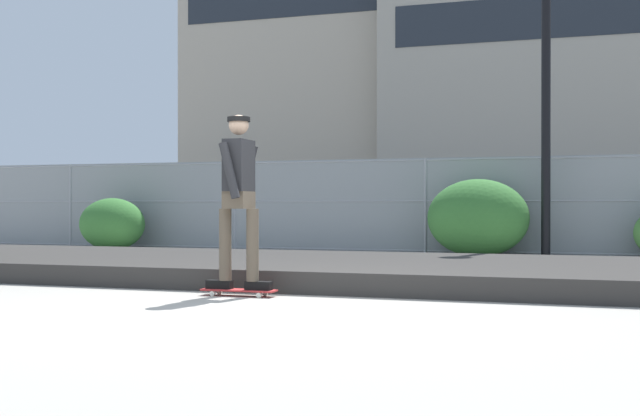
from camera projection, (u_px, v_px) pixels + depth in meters
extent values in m
plane|color=#9E998E|center=(259.00, 309.00, 7.32)|extent=(120.00, 120.00, 0.00)
cube|color=#33302D|center=(349.00, 270.00, 10.18)|extent=(16.75, 3.71, 0.25)
cube|color=#B22D2D|center=(239.00, 290.00, 8.32)|extent=(0.80, 0.21, 0.02)
cylinder|color=silver|center=(265.00, 293.00, 8.33)|extent=(0.05, 0.03, 0.05)
cylinder|color=silver|center=(259.00, 295.00, 8.15)|extent=(0.05, 0.03, 0.05)
cylinder|color=silver|center=(220.00, 292.00, 8.48)|extent=(0.05, 0.03, 0.05)
cylinder|color=silver|center=(212.00, 294.00, 8.31)|extent=(0.05, 0.03, 0.05)
cube|color=#99999E|center=(262.00, 292.00, 8.24)|extent=(0.05, 0.14, 0.01)
cube|color=#99999E|center=(216.00, 291.00, 8.39)|extent=(0.05, 0.14, 0.01)
cube|color=black|center=(258.00, 286.00, 8.25)|extent=(0.28, 0.10, 0.09)
cube|color=black|center=(220.00, 284.00, 8.38)|extent=(0.28, 0.10, 0.09)
cylinder|color=brown|center=(253.00, 245.00, 8.27)|extent=(0.13, 0.13, 0.75)
cylinder|color=brown|center=(225.00, 244.00, 8.36)|extent=(0.13, 0.13, 0.75)
cube|color=brown|center=(239.00, 200.00, 8.31)|extent=(0.24, 0.34, 0.18)
cube|color=#262628|center=(239.00, 166.00, 8.31)|extent=(0.23, 0.38, 0.54)
cylinder|color=#262628|center=(248.00, 172.00, 8.54)|extent=(0.23, 0.09, 0.58)
cylinder|color=#262628|center=(229.00, 170.00, 8.08)|extent=(0.23, 0.09, 0.58)
sphere|color=tan|center=(239.00, 125.00, 8.31)|extent=(0.21, 0.21, 0.21)
cylinder|color=black|center=(239.00, 119.00, 8.31)|extent=(0.24, 0.24, 0.05)
cylinder|color=gray|center=(71.00, 206.00, 17.78)|extent=(0.06, 0.06, 1.85)
cylinder|color=gray|center=(235.00, 206.00, 16.55)|extent=(0.06, 0.06, 1.85)
cylinder|color=gray|center=(426.00, 206.00, 15.31)|extent=(0.06, 0.06, 1.85)
cylinder|color=gray|center=(426.00, 160.00, 15.31)|extent=(24.01, 0.04, 0.04)
cylinder|color=gray|center=(426.00, 201.00, 15.31)|extent=(24.01, 0.04, 0.04)
cylinder|color=gray|center=(426.00, 251.00, 15.32)|extent=(24.01, 0.04, 0.04)
cube|color=gray|center=(426.00, 206.00, 15.31)|extent=(24.01, 0.01, 1.85)
cylinder|color=black|center=(546.00, 77.00, 13.99)|extent=(0.16, 0.16, 6.38)
cube|color=#566B4C|center=(226.00, 215.00, 20.21)|extent=(4.44, 1.90, 0.70)
cube|color=#23282D|center=(218.00, 189.00, 20.27)|extent=(2.23, 1.65, 0.64)
cylinder|color=black|center=(288.00, 229.00, 20.57)|extent=(0.65, 0.25, 0.64)
cylinder|color=black|center=(262.00, 231.00, 18.95)|extent=(0.65, 0.25, 0.64)
cylinder|color=black|center=(194.00, 228.00, 21.47)|extent=(0.65, 0.25, 0.64)
cylinder|color=black|center=(161.00, 230.00, 19.85)|extent=(0.65, 0.25, 0.64)
cube|color=navy|center=(474.00, 217.00, 17.74)|extent=(4.46, 1.96, 0.70)
cube|color=#23282D|center=(465.00, 187.00, 17.79)|extent=(2.26, 1.68, 0.64)
cylinder|color=black|center=(537.00, 232.00, 18.19)|extent=(0.65, 0.26, 0.64)
cylinder|color=black|center=(537.00, 235.00, 16.55)|extent=(0.65, 0.26, 0.64)
cylinder|color=black|center=(419.00, 231.00, 18.94)|extent=(0.65, 0.26, 0.64)
cylinder|color=black|center=(407.00, 233.00, 17.29)|extent=(0.65, 0.26, 0.64)
cube|color=#9E9384|center=(344.00, 55.00, 57.40)|extent=(20.30, 12.08, 23.37)
cube|color=gray|center=(624.00, 70.00, 50.10)|extent=(28.94, 12.43, 18.85)
cube|color=#1E232B|center=(630.00, 11.00, 44.16)|extent=(26.63, 0.04, 2.50)
ellipsoid|color=#336B2D|center=(112.00, 224.00, 16.58)|extent=(1.40, 1.15, 1.09)
ellipsoid|color=#336B2D|center=(478.00, 218.00, 14.44)|extent=(1.83, 1.50, 1.42)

